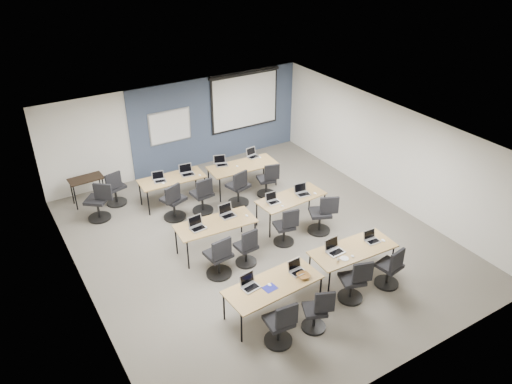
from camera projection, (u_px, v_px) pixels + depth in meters
floor at (259, 240)px, 11.98m from camera, size 8.00×9.00×0.02m
ceiling at (259, 137)px, 10.64m from camera, size 8.00×9.00×0.02m
wall_back at (179, 127)px, 14.65m from camera, size 8.00×0.04×2.70m
wall_front at (406, 311)px, 7.97m from camera, size 8.00×0.04×2.70m
wall_left at (80, 245)px, 9.50m from camera, size 0.04×9.00×2.70m
wall_right at (388, 153)px, 13.11m from camera, size 0.04×9.00×2.70m
blue_accent_panel at (217, 119)px, 15.19m from camera, size 5.50×0.04×2.70m
whiteboard at (170, 127)px, 14.41m from camera, size 1.28×0.03×0.98m
projector_screen at (245, 97)px, 15.31m from camera, size 2.40×0.10×1.82m
training_table_front_left at (273, 286)px, 9.50m from camera, size 1.91×0.80×0.73m
training_table_front_right at (353, 250)px, 10.48m from camera, size 1.86×0.77×0.73m
training_table_mid_left at (216, 225)px, 11.33m from camera, size 1.83×0.76×0.73m
training_table_mid_right at (291, 199)px, 12.35m from camera, size 1.75×0.73×0.73m
training_table_back_left at (172, 180)px, 13.21m from camera, size 1.73×0.72×0.73m
training_table_back_right at (243, 167)px, 13.87m from camera, size 1.92×0.80×0.73m
laptop_0 at (249, 284)px, 9.38m from camera, size 0.33×0.28×0.25m
mouse_0 at (270, 285)px, 9.44m from camera, size 0.08×0.11×0.03m
task_chair_0 at (280, 326)px, 8.94m from camera, size 0.53×0.53×1.01m
laptop_1 at (297, 269)px, 9.77m from camera, size 0.31×0.26×0.23m
mouse_1 at (305, 273)px, 9.74m from camera, size 0.08×0.10×0.03m
task_chair_1 at (317, 313)px, 9.27m from camera, size 0.50×0.47×0.95m
laptop_2 at (334, 249)px, 10.35m from camera, size 0.36×0.30×0.27m
mouse_2 at (353, 256)px, 10.21m from camera, size 0.08×0.11×0.03m
task_chair_2 at (354, 284)px, 9.97m from camera, size 0.53×0.52×1.00m
laptop_3 at (372, 238)px, 10.68m from camera, size 0.30×0.26×0.23m
mouse_3 at (383, 240)px, 10.69m from camera, size 0.09×0.12×0.04m
task_chair_3 at (390, 270)px, 10.34m from camera, size 0.51×0.51×0.99m
laptop_4 at (197, 225)px, 11.11m from camera, size 0.35×0.29×0.26m
mouse_4 at (205, 227)px, 11.15m from camera, size 0.06×0.09×0.03m
task_chair_4 at (219, 260)px, 10.62m from camera, size 0.56×0.56×1.04m
laptop_5 at (227, 213)px, 11.56m from camera, size 0.35×0.30×0.26m
mouse_5 at (247, 216)px, 11.56m from camera, size 0.07×0.11×0.03m
task_chair_5 at (247, 250)px, 10.98m from camera, size 0.48×0.48×0.97m
laptop_6 at (273, 200)px, 12.09m from camera, size 0.30×0.26×0.23m
mouse_6 at (283, 206)px, 11.93m from camera, size 0.08×0.10×0.03m
task_chair_6 at (286, 229)px, 11.67m from camera, size 0.49×0.49×0.98m
laptop_7 at (302, 192)px, 12.43m from camera, size 0.34×0.29×0.26m
mouse_7 at (315, 193)px, 12.46m from camera, size 0.10×0.12×0.04m
task_chair_7 at (322, 217)px, 12.09m from camera, size 0.60×0.56×1.04m
laptop_8 at (159, 179)px, 13.03m from camera, size 0.32×0.27×0.24m
mouse_8 at (163, 183)px, 12.92m from camera, size 0.09×0.11×0.04m
task_chair_8 at (174, 204)px, 12.60m from camera, size 0.61×0.58×1.05m
laptop_9 at (187, 172)px, 13.36m from camera, size 0.35×0.30×0.27m
mouse_9 at (200, 175)px, 13.31m from camera, size 0.06×0.10×0.03m
task_chair_9 at (203, 198)px, 12.88m from camera, size 0.55×0.55×1.03m
laptop_10 at (221, 163)px, 13.85m from camera, size 0.34×0.29×0.26m
mouse_10 at (237, 166)px, 13.77m from camera, size 0.08×0.11×0.03m
task_chair_10 at (239, 190)px, 13.22m from camera, size 0.58×0.57×1.05m
laptop_11 at (252, 155)px, 14.30m from camera, size 0.33×0.28×0.25m
mouse_11 at (260, 157)px, 14.25m from camera, size 0.09×0.11×0.03m
task_chair_11 at (268, 182)px, 13.66m from camera, size 0.51×0.51×0.99m
blue_mousepad at (270, 288)px, 9.37m from camera, size 0.27×0.24×0.01m
snack_bowl at (303, 276)px, 9.63m from camera, size 0.30×0.30×0.07m
snack_plate at (344, 258)px, 10.16m from camera, size 0.19×0.19×0.01m
coffee_cup at (338, 260)px, 10.07m from camera, size 0.06×0.06×0.05m
utility_table at (86, 182)px, 13.19m from camera, size 0.88×0.49×0.75m
spare_chair_a at (115, 191)px, 13.23m from camera, size 0.55×0.54×1.02m
spare_chair_b at (99, 204)px, 12.59m from camera, size 0.67×0.58×1.05m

